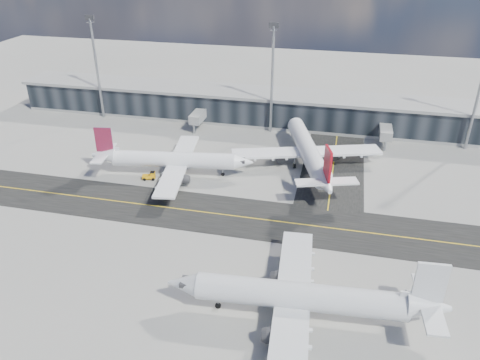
{
  "coord_description": "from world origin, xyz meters",
  "views": [
    {
      "loc": [
        18.84,
        -70.28,
        48.89
      ],
      "look_at": [
        0.33,
        9.52,
        5.0
      ],
      "focal_mm": 35.0,
      "sensor_mm": 36.0,
      "label": 1
    }
  ],
  "objects_px": {
    "airliner_near": "(304,297)",
    "service_van": "(332,152)",
    "baggage_tug": "(150,176)",
    "airliner_redtail": "(308,151)",
    "airliner_af": "(172,160)"
  },
  "relations": [
    {
      "from": "airliner_near",
      "to": "service_van",
      "type": "relative_size",
      "value": 7.22
    },
    {
      "from": "airliner_near",
      "to": "baggage_tug",
      "type": "xyz_separation_m",
      "value": [
        -37.58,
        34.38,
        -2.93
      ]
    },
    {
      "from": "service_van",
      "to": "airliner_redtail",
      "type": "bearing_deg",
      "value": -162.18
    },
    {
      "from": "airliner_af",
      "to": "baggage_tug",
      "type": "xyz_separation_m",
      "value": [
        -3.94,
        -3.49,
        -2.67
      ]
    },
    {
      "from": "airliner_redtail",
      "to": "airliner_af",
      "type": "bearing_deg",
      "value": -177.45
    },
    {
      "from": "airliner_af",
      "to": "baggage_tug",
      "type": "height_order",
      "value": "airliner_af"
    },
    {
      "from": "airliner_near",
      "to": "service_van",
      "type": "bearing_deg",
      "value": -5.03
    },
    {
      "from": "airliner_af",
      "to": "service_van",
      "type": "bearing_deg",
      "value": 109.27
    },
    {
      "from": "airliner_af",
      "to": "airliner_near",
      "type": "height_order",
      "value": "airliner_near"
    },
    {
      "from": "airliner_redtail",
      "to": "airliner_near",
      "type": "bearing_deg",
      "value": -102.32
    },
    {
      "from": "baggage_tug",
      "to": "service_van",
      "type": "xyz_separation_m",
      "value": [
        38.52,
        21.9,
        -0.15
      ]
    },
    {
      "from": "baggage_tug",
      "to": "airliner_redtail",
      "type": "bearing_deg",
      "value": 96.97
    },
    {
      "from": "airliner_redtail",
      "to": "airliner_near",
      "type": "relative_size",
      "value": 1.03
    },
    {
      "from": "airliner_redtail",
      "to": "airliner_near",
      "type": "distance_m",
      "value": 48.71
    },
    {
      "from": "airliner_near",
      "to": "service_van",
      "type": "height_order",
      "value": "airliner_near"
    }
  ]
}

